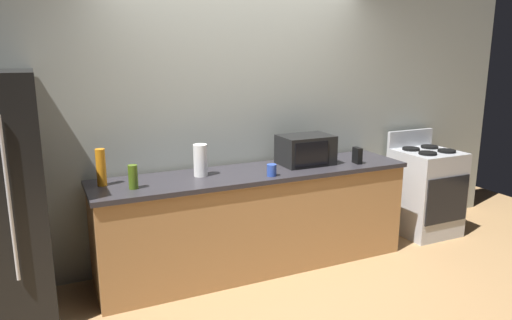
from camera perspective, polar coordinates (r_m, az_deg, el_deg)
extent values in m
plane|color=#A87F51|center=(4.15, 2.41, -14.73)|extent=(8.00, 8.00, 0.00)
cube|color=#9EA399|center=(4.45, -2.24, 5.49)|extent=(6.40, 0.10, 2.70)
cube|color=#B27F4C|center=(4.31, 0.00, -7.41)|extent=(2.80, 0.60, 0.86)
cube|color=#2D2B30|center=(4.17, 0.00, -1.61)|extent=(2.84, 0.64, 0.04)
cylinder|color=silver|center=(3.42, -27.48, -4.35)|extent=(0.02, 0.02, 1.10)
cube|color=#B7BABF|center=(5.41, 19.61, -3.64)|extent=(0.60, 0.60, 0.90)
cube|color=black|center=(5.21, 21.94, -4.47)|extent=(0.55, 0.02, 0.48)
cube|color=#B7BABF|center=(5.49, 18.01, 2.50)|extent=(0.60, 0.04, 0.18)
cylinder|color=black|center=(5.13, 19.89, 0.77)|extent=(0.18, 0.18, 0.02)
cylinder|color=black|center=(5.31, 21.89, 1.01)|extent=(0.18, 0.18, 0.02)
cylinder|color=black|center=(5.30, 18.08, 1.28)|extent=(0.18, 0.18, 0.02)
cylinder|color=black|center=(5.48, 20.08, 1.50)|extent=(0.18, 0.18, 0.02)
cube|color=black|center=(4.42, 5.95, 1.23)|extent=(0.48, 0.34, 0.27)
cube|color=black|center=(4.25, 6.69, 0.75)|extent=(0.34, 0.01, 0.21)
cylinder|color=white|center=(4.00, -6.67, -0.04)|extent=(0.12, 0.12, 0.27)
cube|color=black|center=(4.53, 12.04, 0.54)|extent=(0.06, 0.12, 0.15)
cylinder|color=#4C6B19|center=(3.74, -14.52, -1.98)|extent=(0.07, 0.07, 0.19)
cylinder|color=orange|center=(3.88, -18.08, -0.85)|extent=(0.08, 0.08, 0.29)
cylinder|color=#2D4CB2|center=(3.99, 1.89, -1.23)|extent=(0.08, 0.08, 0.10)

